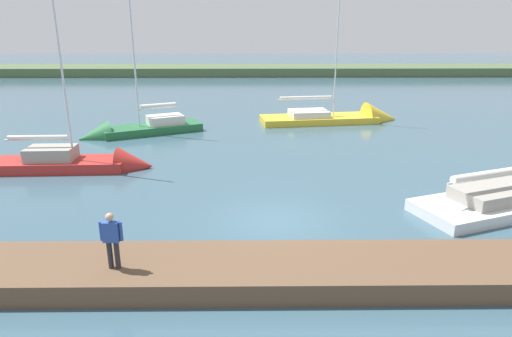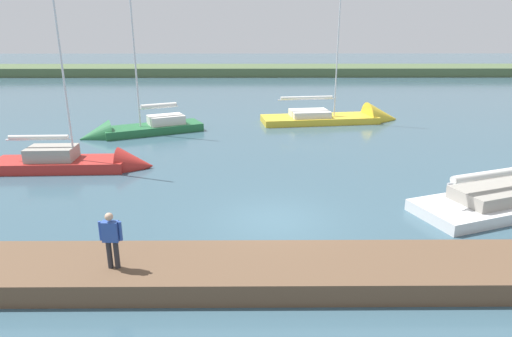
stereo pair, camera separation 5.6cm
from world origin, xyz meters
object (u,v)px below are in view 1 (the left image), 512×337
object	(u,v)px
sailboat_near_dock	(346,120)
person_on_dock	(112,237)
sailboat_outer_mooring	(133,132)
sailboat_inner_slip	(85,165)

from	to	relation	value
sailboat_near_dock	person_on_dock	xyz separation A→B (m)	(10.78, 21.87, 1.40)
sailboat_outer_mooring	person_on_dock	world-z (taller)	sailboat_outer_mooring
sailboat_inner_slip	sailboat_outer_mooring	xyz separation A→B (m)	(-0.54, -7.31, -0.08)
sailboat_near_dock	sailboat_outer_mooring	bearing A→B (deg)	-172.82
sailboat_inner_slip	sailboat_near_dock	world-z (taller)	sailboat_near_dock
sailboat_inner_slip	person_on_dock	distance (m)	11.58
sailboat_outer_mooring	person_on_dock	distance (m)	18.37
sailboat_inner_slip	sailboat_outer_mooring	size ratio (longest dim) A/B	0.97
sailboat_inner_slip	sailboat_near_dock	size ratio (longest dim) A/B	0.82
sailboat_inner_slip	person_on_dock	xyz separation A→B (m)	(-4.60, 10.55, 1.31)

